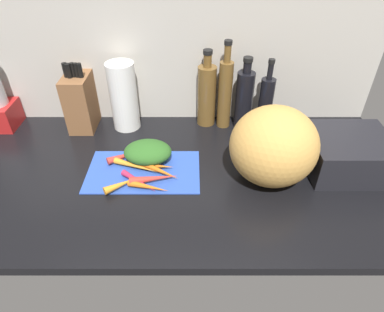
{
  "coord_description": "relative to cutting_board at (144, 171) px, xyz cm",
  "views": [
    {
      "loc": [
        9.96,
        -90.43,
        75.6
      ],
      "look_at": [
        9.74,
        -2.51,
        8.34
      ],
      "focal_mm": 30.96,
      "sensor_mm": 36.0,
      "label": 1
    }
  ],
  "objects": [
    {
      "name": "carrot_4",
      "position": [
        -7.25,
        6.64,
        1.73
      ],
      "size": [
        13.18,
        9.21,
        2.65
      ],
      "primitive_type": "cone",
      "rotation": [
        0.0,
        1.57,
        0.53
      ],
      "color": "red",
      "rests_on": "cutting_board"
    },
    {
      "name": "carrot_6",
      "position": [
        -2.64,
        0.62,
        1.54
      ],
      "size": [
        16.67,
        8.58,
        2.28
      ],
      "primitive_type": "cone",
      "rotation": [
        0.0,
        1.57,
        -0.39
      ],
      "color": "orange",
      "rests_on": "cutting_board"
    },
    {
      "name": "wall_back",
      "position": [
        7.17,
        39.24,
        29.6
      ],
      "size": [
        170.0,
        3.0,
        60.0
      ],
      "primitive_type": "cube",
      "color": "#BCB7AD",
      "rests_on": "ground_plane"
    },
    {
      "name": "bottle_2",
      "position": [
        38.31,
        31.24,
        12.21
      ],
      "size": [
        7.19,
        7.19,
        29.73
      ],
      "color": "black",
      "rests_on": "ground_plane"
    },
    {
      "name": "carrot_7",
      "position": [
        4.28,
        -6.29,
        1.9
      ],
      "size": [
        16.39,
        5.89,
        2.99
      ],
      "primitive_type": "cone",
      "rotation": [
        0.0,
        1.57,
        0.18
      ],
      "color": "red",
      "rests_on": "cutting_board"
    },
    {
      "name": "carrot_5",
      "position": [
        5.47,
        -1.72,
        1.8
      ],
      "size": [
        15.65,
        11.52,
        2.79
      ],
      "primitive_type": "cone",
      "rotation": [
        0.0,
        1.57,
        -0.58
      ],
      "color": "orange",
      "rests_on": "cutting_board"
    },
    {
      "name": "carrot_greens_pile",
      "position": [
        1.19,
        5.69,
        4.04
      ],
      "size": [
        17.19,
        13.22,
        7.27
      ],
      "primitive_type": "ellipsoid",
      "color": "#2D6023",
      "rests_on": "cutting_board"
    },
    {
      "name": "bottle_0",
      "position": [
        23.12,
        33.18,
        12.97
      ],
      "size": [
        7.58,
        7.58,
        31.87
      ],
      "color": "brown",
      "rests_on": "ground_plane"
    },
    {
      "name": "carrot_1",
      "position": [
        2.88,
        -10.02,
        1.56
      ],
      "size": [
        14.05,
        6.11,
        2.32
      ],
      "primitive_type": "cone",
      "rotation": [
        0.0,
        1.57,
        -0.28
      ],
      "color": "orange",
      "rests_on": "cutting_board"
    },
    {
      "name": "winter_squash",
      "position": [
        43.41,
        -3.24,
        12.97
      ],
      "size": [
        28.53,
        27.06,
        26.74
      ],
      "primitive_type": "ellipsoid",
      "color": "gold",
      "rests_on": "ground_plane"
    },
    {
      "name": "carrot_0",
      "position": [
        -0.57,
        -7.37,
        1.47
      ],
      "size": [
        13.27,
        11.13,
        2.15
      ],
      "primitive_type": "cone",
      "rotation": [
        0.0,
        1.57,
        -0.67
      ],
      "color": "#B2264C",
      "rests_on": "cutting_board"
    },
    {
      "name": "carrot_2",
      "position": [
        4.67,
        0.35,
        1.55
      ],
      "size": [
        12.25,
        3.49,
        2.3
      ],
      "primitive_type": "cone",
      "rotation": [
        0.0,
        1.57,
        -0.1
      ],
      "color": "orange",
      "rests_on": "cutting_board"
    },
    {
      "name": "ground_plane",
      "position": [
        7.17,
        0.74,
        -1.9
      ],
      "size": [
        170.0,
        80.0,
        3.0
      ],
      "primitive_type": "cube",
      "color": "black"
    },
    {
      "name": "bottle_3",
      "position": [
        46.38,
        27.53,
        11.67
      ],
      "size": [
        5.66,
        5.66,
        30.42
      ],
      "color": "black",
      "rests_on": "ground_plane"
    },
    {
      "name": "dish_rack",
      "position": [
        71.38,
        2.41,
        5.97
      ],
      "size": [
        27.53,
        24.68,
        12.75
      ],
      "primitive_type": "cube",
      "color": "black",
      "rests_on": "ground_plane"
    },
    {
      "name": "cutting_board",
      "position": [
        0.0,
        0.0,
        0.0
      ],
      "size": [
        39.43,
        23.25,
        0.8
      ],
      "primitive_type": "cube",
      "color": "#2D51B7",
      "rests_on": "ground_plane"
    },
    {
      "name": "carrot_3",
      "position": [
        -6.33,
        -9.08,
        1.73
      ],
      "size": [
        10.93,
        8.62,
        2.65
      ],
      "primitive_type": "cone",
      "rotation": [
        0.0,
        1.57,
        0.6
      ],
      "color": "orange",
      "rests_on": "cutting_board"
    },
    {
      "name": "bottle_1",
      "position": [
        30.39,
        31.2,
        14.74
      ],
      "size": [
        5.55,
        5.55,
        36.11
      ],
      "color": "brown",
      "rests_on": "ground_plane"
    },
    {
      "name": "knife_block",
      "position": [
        -28.12,
        30.61,
        11.26
      ],
      "size": [
        9.92,
        15.98,
        28.09
      ],
      "color": "brown",
      "rests_on": "ground_plane"
    },
    {
      "name": "paper_towel_roll",
      "position": [
        -10.33,
        30.24,
        13.53
      ],
      "size": [
        11.02,
        11.02,
        27.85
      ],
      "primitive_type": "cylinder",
      "color": "white",
      "rests_on": "ground_plane"
    }
  ]
}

